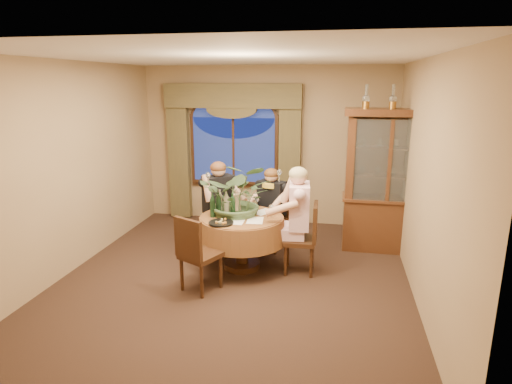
% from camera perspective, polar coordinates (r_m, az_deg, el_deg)
% --- Properties ---
extents(floor, '(5.00, 5.00, 0.00)m').
position_cam_1_polar(floor, '(5.78, -2.87, -11.41)').
color(floor, black).
rests_on(floor, ground).
extents(wall_back, '(4.50, 0.00, 4.50)m').
position_cam_1_polar(wall_back, '(7.73, 1.46, 6.16)').
color(wall_back, '#907450').
rests_on(wall_back, ground).
extents(wall_right, '(0.00, 5.00, 5.00)m').
position_cam_1_polar(wall_right, '(5.25, 21.50, 1.14)').
color(wall_right, '#907450').
rests_on(wall_right, ground).
extents(ceiling, '(5.00, 5.00, 0.00)m').
position_cam_1_polar(ceiling, '(5.20, -3.27, 17.54)').
color(ceiling, white).
rests_on(ceiling, wall_back).
extents(window, '(1.62, 0.10, 1.32)m').
position_cam_1_polar(window, '(7.80, -3.00, 5.47)').
color(window, navy).
rests_on(window, wall_back).
extents(arched_transom, '(1.60, 0.06, 0.44)m').
position_cam_1_polar(arched_transom, '(7.71, -3.08, 11.21)').
color(arched_transom, navy).
rests_on(arched_transom, wall_back).
extents(drapery_left, '(0.38, 0.14, 2.32)m').
position_cam_1_polar(drapery_left, '(8.08, -10.21, 4.72)').
color(drapery_left, '#453E25').
rests_on(drapery_left, floor).
extents(drapery_right, '(0.38, 0.14, 2.32)m').
position_cam_1_polar(drapery_right, '(7.59, 4.51, 4.28)').
color(drapery_right, '#453E25').
rests_on(drapery_right, floor).
extents(swag_valance, '(2.45, 0.16, 0.42)m').
position_cam_1_polar(swag_valance, '(7.62, -3.25, 12.67)').
color(swag_valance, '#453E25').
rests_on(swag_valance, wall_back).
extents(dining_table, '(1.44, 1.44, 0.75)m').
position_cam_1_polar(dining_table, '(5.94, -1.91, -6.69)').
color(dining_table, maroon).
rests_on(dining_table, floor).
extents(china_cabinet, '(1.33, 0.53, 2.15)m').
position_cam_1_polar(china_cabinet, '(6.68, 17.00, 1.34)').
color(china_cabinet, '#3D1F10').
rests_on(china_cabinet, floor).
extents(oil_lamp_left, '(0.11, 0.11, 0.34)m').
position_cam_1_polar(oil_lamp_left, '(6.49, 14.49, 12.25)').
color(oil_lamp_left, '#A5722D').
rests_on(oil_lamp_left, china_cabinet).
extents(oil_lamp_center, '(0.11, 0.11, 0.34)m').
position_cam_1_polar(oil_lamp_center, '(6.52, 17.82, 12.03)').
color(oil_lamp_center, '#A5722D').
rests_on(oil_lamp_center, china_cabinet).
extents(oil_lamp_right, '(0.11, 0.11, 0.34)m').
position_cam_1_polar(oil_lamp_right, '(6.58, 21.11, 11.77)').
color(oil_lamp_right, '#A5722D').
rests_on(oil_lamp_right, china_cabinet).
extents(chair_right, '(0.43, 0.43, 0.96)m').
position_cam_1_polar(chair_right, '(5.81, 5.83, -6.17)').
color(chair_right, black).
rests_on(chair_right, floor).
extents(chair_back_right, '(0.54, 0.54, 0.96)m').
position_cam_1_polar(chair_back_right, '(6.57, 2.04, -3.60)').
color(chair_back_right, black).
rests_on(chair_back_right, floor).
extents(chair_back, '(0.59, 0.59, 0.96)m').
position_cam_1_polar(chair_back, '(6.69, -4.78, -3.32)').
color(chair_back, black).
rests_on(chair_back, floor).
extents(chair_front_left, '(0.56, 0.56, 0.96)m').
position_cam_1_polar(chair_front_left, '(5.35, -7.39, -8.07)').
color(chair_front_left, black).
rests_on(chair_front_left, floor).
extents(person_pink, '(0.52, 0.56, 1.45)m').
position_cam_1_polar(person_pink, '(5.78, 5.73, -3.69)').
color(person_pink, beige).
rests_on(person_pink, floor).
extents(person_back, '(0.67, 0.67, 1.39)m').
position_cam_1_polar(person_back, '(6.49, -5.02, -1.91)').
color(person_back, black).
rests_on(person_back, floor).
extents(person_scarf, '(0.58, 0.55, 1.28)m').
position_cam_1_polar(person_scarf, '(6.53, 2.09, -2.27)').
color(person_scarf, black).
rests_on(person_scarf, floor).
extents(stoneware_vase, '(0.14, 0.14, 0.27)m').
position_cam_1_polar(stoneware_vase, '(5.93, -2.68, -1.55)').
color(stoneware_vase, tan).
rests_on(stoneware_vase, dining_table).
extents(centerpiece_plant, '(0.98, 1.09, 0.85)m').
position_cam_1_polar(centerpiece_plant, '(5.76, -2.32, 3.01)').
color(centerpiece_plant, '#3B5332').
rests_on(centerpiece_plant, dining_table).
extents(olive_bowl, '(0.17, 0.17, 0.05)m').
position_cam_1_polar(olive_bowl, '(5.77, -1.62, -3.12)').
color(olive_bowl, '#4B5729').
rests_on(olive_bowl, dining_table).
extents(cheese_platter, '(0.32, 0.32, 0.02)m').
position_cam_1_polar(cheese_platter, '(5.53, -4.68, -4.12)').
color(cheese_platter, black).
rests_on(cheese_platter, dining_table).
extents(wine_bottle_0, '(0.07, 0.07, 0.33)m').
position_cam_1_polar(wine_bottle_0, '(5.84, -3.98, -1.52)').
color(wine_bottle_0, tan).
rests_on(wine_bottle_0, dining_table).
extents(wine_bottle_1, '(0.07, 0.07, 0.33)m').
position_cam_1_polar(wine_bottle_1, '(5.94, -4.00, -1.22)').
color(wine_bottle_1, black).
rests_on(wine_bottle_1, dining_table).
extents(wine_bottle_2, '(0.07, 0.07, 0.33)m').
position_cam_1_polar(wine_bottle_2, '(5.74, -3.12, -1.78)').
color(wine_bottle_2, black).
rests_on(wine_bottle_2, dining_table).
extents(wine_bottle_3, '(0.07, 0.07, 0.33)m').
position_cam_1_polar(wine_bottle_3, '(5.83, -5.04, -1.56)').
color(wine_bottle_3, black).
rests_on(wine_bottle_3, dining_table).
extents(wine_bottle_4, '(0.07, 0.07, 0.33)m').
position_cam_1_polar(wine_bottle_4, '(5.94, -4.84, -1.24)').
color(wine_bottle_4, tan).
rests_on(wine_bottle_4, dining_table).
extents(wine_bottle_5, '(0.07, 0.07, 0.33)m').
position_cam_1_polar(wine_bottle_5, '(5.77, -5.82, -1.76)').
color(wine_bottle_5, black).
rests_on(wine_bottle_5, dining_table).
extents(tasting_paper_0, '(0.24, 0.32, 0.00)m').
position_cam_1_polar(tasting_paper_0, '(5.63, -0.13, -3.80)').
color(tasting_paper_0, white).
rests_on(tasting_paper_0, dining_table).
extents(tasting_paper_1, '(0.35, 0.37, 0.00)m').
position_cam_1_polar(tasting_paper_1, '(5.99, 0.94, -2.67)').
color(tasting_paper_1, white).
rests_on(tasting_paper_1, dining_table).
extents(tasting_paper_2, '(0.21, 0.30, 0.00)m').
position_cam_1_polar(tasting_paper_2, '(5.61, -2.64, -3.88)').
color(tasting_paper_2, white).
rests_on(tasting_paper_2, dining_table).
extents(wine_glass_person_pink, '(0.07, 0.07, 0.18)m').
position_cam_1_polar(wine_glass_person_pink, '(5.75, 2.03, -2.51)').
color(wine_glass_person_pink, silver).
rests_on(wine_glass_person_pink, dining_table).
extents(wine_glass_person_back, '(0.07, 0.07, 0.18)m').
position_cam_1_polar(wine_glass_person_back, '(6.14, -3.67, -1.44)').
color(wine_glass_person_back, silver).
rests_on(wine_glass_person_back, dining_table).
extents(wine_glass_person_scarf, '(0.07, 0.07, 0.18)m').
position_cam_1_polar(wine_glass_person_scarf, '(6.12, 0.13, -1.46)').
color(wine_glass_person_scarf, silver).
rests_on(wine_glass_person_scarf, dining_table).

